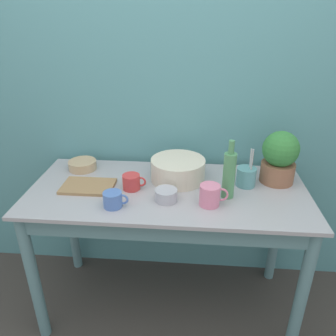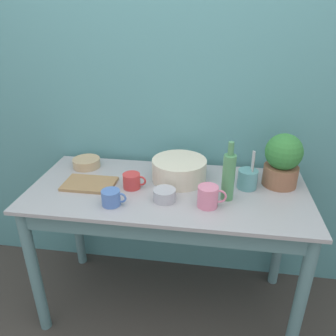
% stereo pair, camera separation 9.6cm
% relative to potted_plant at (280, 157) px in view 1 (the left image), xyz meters
% --- Properties ---
extents(wall_back, '(6.00, 0.05, 2.40)m').
position_rel_potted_plant_xyz_m(wall_back, '(-0.58, 0.25, 0.24)').
color(wall_back, teal).
rests_on(wall_back, ground_plane).
extents(counter_table, '(1.45, 0.66, 0.81)m').
position_rel_potted_plant_xyz_m(counter_table, '(-0.58, -0.16, -0.30)').
color(counter_table, slate).
rests_on(counter_table, ground_plane).
extents(potted_plant, '(0.19, 0.19, 0.28)m').
position_rel_potted_plant_xyz_m(potted_plant, '(0.00, 0.00, 0.00)').
color(potted_plant, '#8C5B42').
rests_on(potted_plant, counter_table).
extents(bowl_wash_large, '(0.30, 0.30, 0.12)m').
position_rel_potted_plant_xyz_m(bowl_wash_large, '(-0.54, -0.02, -0.08)').
color(bowl_wash_large, beige).
rests_on(bowl_wash_large, counter_table).
extents(bottle_tall, '(0.06, 0.06, 0.30)m').
position_rel_potted_plant_xyz_m(bottle_tall, '(-0.28, -0.19, -0.02)').
color(bottle_tall, '#4C8C59').
rests_on(bottle_tall, counter_table).
extents(mug_pink, '(0.14, 0.10, 0.10)m').
position_rel_potted_plant_xyz_m(mug_pink, '(-0.37, -0.27, -0.09)').
color(mug_pink, pink).
rests_on(mug_pink, counter_table).
extents(mug_blue, '(0.12, 0.09, 0.08)m').
position_rel_potted_plant_xyz_m(mug_blue, '(-0.82, -0.33, -0.11)').
color(mug_blue, '#4C70B7').
rests_on(mug_blue, counter_table).
extents(mug_red, '(0.12, 0.09, 0.08)m').
position_rel_potted_plant_xyz_m(mug_red, '(-0.77, -0.15, -0.10)').
color(mug_red, '#C63838').
rests_on(mug_red, counter_table).
extents(bowl_small_steel, '(0.11, 0.11, 0.06)m').
position_rel_potted_plant_xyz_m(bowl_small_steel, '(-0.58, -0.25, -0.11)').
color(bowl_small_steel, '#A8A8B2').
rests_on(bowl_small_steel, counter_table).
extents(bowl_small_tan, '(0.16, 0.16, 0.05)m').
position_rel_potted_plant_xyz_m(bowl_small_tan, '(-1.10, 0.06, -0.12)').
color(bowl_small_tan, tan).
rests_on(bowl_small_tan, counter_table).
extents(utensil_cup, '(0.10, 0.10, 0.22)m').
position_rel_potted_plant_xyz_m(utensil_cup, '(-0.17, -0.06, -0.09)').
color(utensil_cup, '#569399').
rests_on(utensil_cup, counter_table).
extents(tray_board, '(0.27, 0.18, 0.02)m').
position_rel_potted_plant_xyz_m(tray_board, '(-1.00, -0.16, -0.14)').
color(tray_board, '#99754C').
rests_on(tray_board, counter_table).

